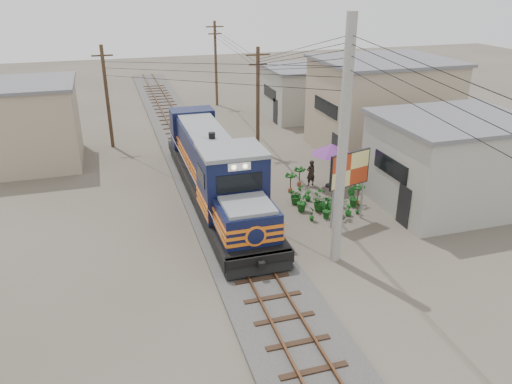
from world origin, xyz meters
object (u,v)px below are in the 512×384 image
object	(u,v)px
locomotive	(215,170)
vendor	(311,173)
market_umbrella	(332,149)
billboard	(350,171)

from	to	relation	value
locomotive	vendor	bearing A→B (deg)	4.13
locomotive	vendor	size ratio (longest dim) A/B	10.25
locomotive	market_umbrella	xyz separation A→B (m)	(6.64, -0.01, 0.52)
billboard	market_umbrella	bearing A→B (deg)	59.37
market_umbrella	vendor	xyz separation A→B (m)	(-1.01, 0.41, -1.47)
market_umbrella	vendor	world-z (taller)	market_umbrella
locomotive	vendor	distance (m)	5.72
billboard	vendor	world-z (taller)	billboard
locomotive	billboard	world-z (taller)	locomotive
billboard	vendor	size ratio (longest dim) A/B	2.33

